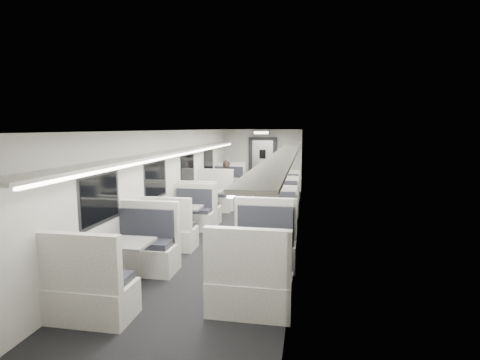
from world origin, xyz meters
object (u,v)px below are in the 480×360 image
at_px(booth_right_a, 283,195).
at_px(vestibule_door, 263,165).
at_px(exit_sign, 261,133).
at_px(booth_left_d, 121,266).
at_px(booth_right_c, 271,229).
at_px(booth_left_a, 223,191).
at_px(booth_left_b, 207,203).
at_px(booth_right_b, 278,209).
at_px(booth_right_d, 258,261).
at_px(passenger, 227,182).
at_px(booth_left_c, 183,222).

bearing_deg(booth_right_a, vestibule_door, 109.93).
xyz_separation_m(vestibule_door, exit_sign, (0.00, -0.49, 1.24)).
distance_m(booth_left_d, booth_right_c, 3.26).
bearing_deg(vestibule_door, booth_left_a, -110.71).
xyz_separation_m(booth_left_b, booth_right_a, (2.00, 1.80, -0.03)).
xyz_separation_m(booth_right_b, booth_right_d, (0.00, -4.04, 0.03)).
height_order(booth_left_a, booth_left_d, booth_left_a).
relative_size(booth_left_d, vestibule_door, 1.07).
xyz_separation_m(booth_right_a, vestibule_door, (-1.00, 2.76, 0.69)).
distance_m(booth_right_b, booth_right_d, 4.04).
bearing_deg(booth_right_d, vestibule_door, 96.39).
height_order(booth_right_b, booth_right_d, booth_right_d).
bearing_deg(booth_right_a, booth_right_b, -90.00).
bearing_deg(booth_left_a, passenger, 20.26).
height_order(booth_right_d, passenger, passenger).
distance_m(booth_right_b, booth_right_c, 2.01).
distance_m(booth_right_d, exit_sign, 8.70).
bearing_deg(booth_right_a, booth_left_b, -137.99).
bearing_deg(booth_left_d, exit_sign, 83.65).
height_order(booth_right_b, vestibule_door, vestibule_door).
distance_m(booth_left_d, booth_right_a, 7.01).
bearing_deg(booth_right_c, passenger, 113.39).
bearing_deg(passenger, vestibule_door, 57.64).
relative_size(booth_right_a, passenger, 1.38).
height_order(booth_left_c, booth_right_a, booth_left_c).
height_order(booth_right_a, booth_right_b, booth_right_b).
bearing_deg(booth_left_d, booth_left_b, 90.00).
height_order(booth_left_a, booth_left_c, booth_left_a).
distance_m(booth_right_a, passenger, 1.90).
relative_size(booth_right_b, passenger, 1.47).
relative_size(booth_right_a, booth_right_d, 0.86).
relative_size(booth_right_c, vestibule_door, 1.01).
distance_m(booth_left_d, vestibule_door, 9.55).
relative_size(booth_left_d, exit_sign, 3.62).
bearing_deg(booth_left_c, passenger, 88.05).
height_order(booth_left_b, booth_right_a, booth_left_b).
xyz_separation_m(booth_left_c, booth_right_d, (2.00, -2.29, 0.04)).
bearing_deg(booth_right_b, booth_right_c, -90.00).
bearing_deg(exit_sign, booth_left_a, -114.87).
distance_m(booth_left_a, booth_right_c, 4.70).
relative_size(booth_right_a, booth_right_c, 0.91).
xyz_separation_m(booth_right_d, passenger, (-1.86, 6.33, 0.30)).
bearing_deg(booth_left_c, booth_left_a, 90.00).
height_order(booth_left_c, booth_left_d, booth_left_d).
height_order(booth_left_b, booth_left_c, booth_left_b).
height_order(booth_left_c, vestibule_door, vestibule_door).
bearing_deg(passenger, booth_right_d, -87.59).
distance_m(booth_left_b, exit_sign, 4.60).
bearing_deg(booth_left_c, booth_right_a, 62.71).
relative_size(booth_left_a, vestibule_door, 1.11).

